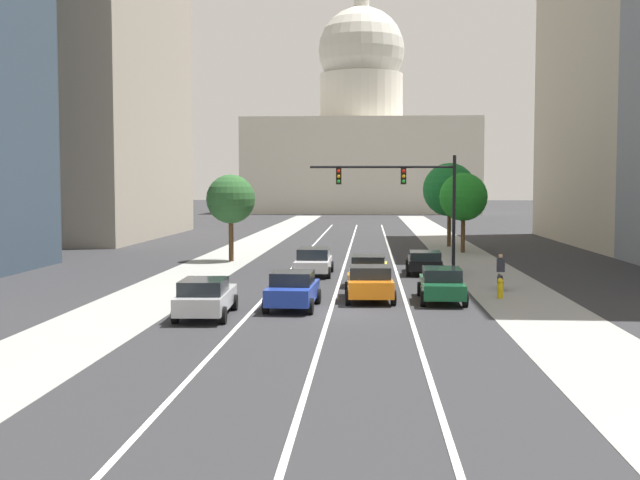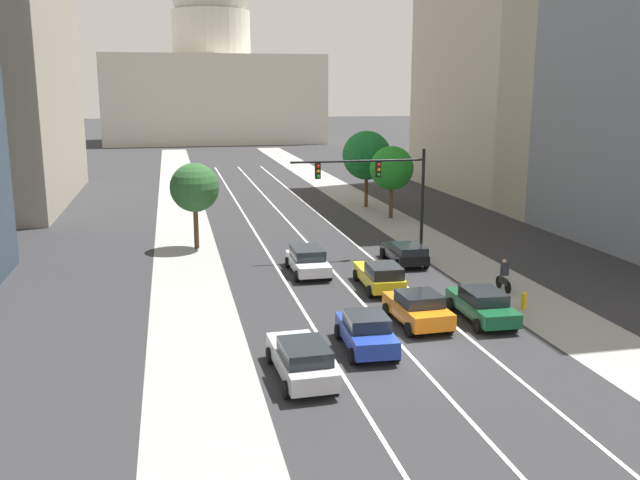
{
  "view_description": "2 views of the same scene",
  "coord_description": "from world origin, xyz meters",
  "px_view_note": "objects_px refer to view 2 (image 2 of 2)",
  "views": [
    {
      "loc": [
        1.53,
        -31.55,
        5.03
      ],
      "look_at": [
        -1.58,
        19.24,
        1.55
      ],
      "focal_mm": 45.05,
      "sensor_mm": 36.0,
      "label": 1
    },
    {
      "loc": [
        -9.06,
        -25.0,
        10.45
      ],
      "look_at": [
        -0.62,
        14.0,
        1.73
      ],
      "focal_mm": 38.88,
      "sensor_mm": 36.0,
      "label": 2
    }
  ],
  "objects_px": {
    "car_green": "(482,304)",
    "cyclist": "(504,275)",
    "traffic_signal_mast": "(382,181)",
    "car_silver": "(302,359)",
    "car_blue": "(366,331)",
    "street_tree_near_left": "(195,188)",
    "car_white": "(308,260)",
    "capitol_building": "(213,74)",
    "fire_hydrant": "(524,300)",
    "street_tree_far_right": "(367,155)",
    "car_black": "(405,252)",
    "car_yellow": "(380,275)",
    "street_tree_near_right": "(392,168)",
    "car_orange": "(418,308)"
  },
  "relations": [
    {
      "from": "car_green",
      "to": "cyclist",
      "type": "relative_size",
      "value": 2.75
    },
    {
      "from": "traffic_signal_mast",
      "to": "car_green",
      "type": "bearing_deg",
      "value": -86.23
    },
    {
      "from": "car_silver",
      "to": "car_blue",
      "type": "bearing_deg",
      "value": -55.55
    },
    {
      "from": "car_green",
      "to": "street_tree_near_left",
      "type": "height_order",
      "value": "street_tree_near_left"
    },
    {
      "from": "car_white",
      "to": "traffic_signal_mast",
      "type": "height_order",
      "value": "traffic_signal_mast"
    },
    {
      "from": "capitol_building",
      "to": "car_blue",
      "type": "height_order",
      "value": "capitol_building"
    },
    {
      "from": "capitol_building",
      "to": "fire_hydrant",
      "type": "xyz_separation_m",
      "value": [
        7.36,
        -113.93,
        -12.85
      ]
    },
    {
      "from": "fire_hydrant",
      "to": "street_tree_far_right",
      "type": "bearing_deg",
      "value": 88.63
    },
    {
      "from": "fire_hydrant",
      "to": "car_green",
      "type": "bearing_deg",
      "value": -158.88
    },
    {
      "from": "car_black",
      "to": "car_yellow",
      "type": "height_order",
      "value": "car_yellow"
    },
    {
      "from": "traffic_signal_mast",
      "to": "car_black",
      "type": "bearing_deg",
      "value": -69.57
    },
    {
      "from": "capitol_building",
      "to": "car_green",
      "type": "distance_m",
      "value": 115.75
    },
    {
      "from": "car_blue",
      "to": "traffic_signal_mast",
      "type": "bearing_deg",
      "value": -16.82
    },
    {
      "from": "car_yellow",
      "to": "street_tree_near_left",
      "type": "xyz_separation_m",
      "value": [
        -9.12,
        11.9,
        3.31
      ]
    },
    {
      "from": "fire_hydrant",
      "to": "car_white",
      "type": "bearing_deg",
      "value": 135.37
    },
    {
      "from": "capitol_building",
      "to": "car_silver",
      "type": "distance_m",
      "value": 120.48
    },
    {
      "from": "car_blue",
      "to": "car_green",
      "type": "distance_m",
      "value": 6.7
    },
    {
      "from": "car_yellow",
      "to": "street_tree_near_right",
      "type": "relative_size",
      "value": 0.8
    },
    {
      "from": "car_silver",
      "to": "car_black",
      "type": "xyz_separation_m",
      "value": [
        9.35,
        15.5,
        -0.06
      ]
    },
    {
      "from": "cyclist",
      "to": "car_black",
      "type": "bearing_deg",
      "value": 26.64
    },
    {
      "from": "cyclist",
      "to": "car_silver",
      "type": "bearing_deg",
      "value": 126.12
    },
    {
      "from": "car_white",
      "to": "car_yellow",
      "type": "xyz_separation_m",
      "value": [
        3.11,
        -4.07,
        -0.01
      ]
    },
    {
      "from": "car_green",
      "to": "car_yellow",
      "type": "xyz_separation_m",
      "value": [
        -3.13,
        5.78,
        0.03
      ]
    },
    {
      "from": "car_blue",
      "to": "car_black",
      "type": "relative_size",
      "value": 0.95
    },
    {
      "from": "car_silver",
      "to": "car_orange",
      "type": "distance_m",
      "value": 7.87
    },
    {
      "from": "capitol_building",
      "to": "car_silver",
      "type": "bearing_deg",
      "value": -92.24
    },
    {
      "from": "capitol_building",
      "to": "street_tree_far_right",
      "type": "distance_m",
      "value": 84.43
    },
    {
      "from": "capitol_building",
      "to": "car_white",
      "type": "relative_size",
      "value": 8.95
    },
    {
      "from": "capitol_building",
      "to": "car_white",
      "type": "bearing_deg",
      "value": -90.85
    },
    {
      "from": "capitol_building",
      "to": "car_blue",
      "type": "xyz_separation_m",
      "value": [
        -1.56,
        -117.41,
        -12.52
      ]
    },
    {
      "from": "street_tree_far_right",
      "to": "capitol_building",
      "type": "bearing_deg",
      "value": 95.53
    },
    {
      "from": "car_green",
      "to": "street_tree_near_right",
      "type": "xyz_separation_m",
      "value": [
        3.87,
        25.55,
        3.39
      ]
    },
    {
      "from": "capitol_building",
      "to": "street_tree_near_left",
      "type": "distance_m",
      "value": 98.02
    },
    {
      "from": "car_black",
      "to": "traffic_signal_mast",
      "type": "distance_m",
      "value": 4.75
    },
    {
      "from": "fire_hydrant",
      "to": "street_tree_far_right",
      "type": "relative_size",
      "value": 0.13
    },
    {
      "from": "car_blue",
      "to": "car_black",
      "type": "xyz_separation_m",
      "value": [
        6.23,
        13.18,
        -0.06
      ]
    },
    {
      "from": "car_orange",
      "to": "car_yellow",
      "type": "xyz_separation_m",
      "value": [
        -0.01,
        5.74,
        -0.0
      ]
    },
    {
      "from": "car_yellow",
      "to": "street_tree_near_right",
      "type": "xyz_separation_m",
      "value": [
        7.0,
        19.77,
        3.36
      ]
    },
    {
      "from": "car_white",
      "to": "street_tree_near_right",
      "type": "height_order",
      "value": "street_tree_near_right"
    },
    {
      "from": "car_silver",
      "to": "street_tree_near_right",
      "type": "xyz_separation_m",
      "value": [
        13.22,
        30.32,
        3.36
      ]
    },
    {
      "from": "car_blue",
      "to": "street_tree_far_right",
      "type": "bearing_deg",
      "value": -13.56
    },
    {
      "from": "car_green",
      "to": "street_tree_far_right",
      "type": "relative_size",
      "value": 0.69
    },
    {
      "from": "car_yellow",
      "to": "cyclist",
      "type": "height_order",
      "value": "cyclist"
    },
    {
      "from": "street_tree_far_right",
      "to": "car_silver",
      "type": "bearing_deg",
      "value": -109.45
    },
    {
      "from": "car_orange",
      "to": "street_tree_near_right",
      "type": "distance_m",
      "value": 26.67
    },
    {
      "from": "capitol_building",
      "to": "car_black",
      "type": "distance_m",
      "value": 105.09
    },
    {
      "from": "car_silver",
      "to": "car_white",
      "type": "bearing_deg",
      "value": -14.3
    },
    {
      "from": "fire_hydrant",
      "to": "cyclist",
      "type": "distance_m",
      "value": 3.2
    },
    {
      "from": "traffic_signal_mast",
      "to": "street_tree_near_left",
      "type": "distance_m",
      "value": 12.33
    },
    {
      "from": "car_blue",
      "to": "car_orange",
      "type": "relative_size",
      "value": 1.0
    }
  ]
}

